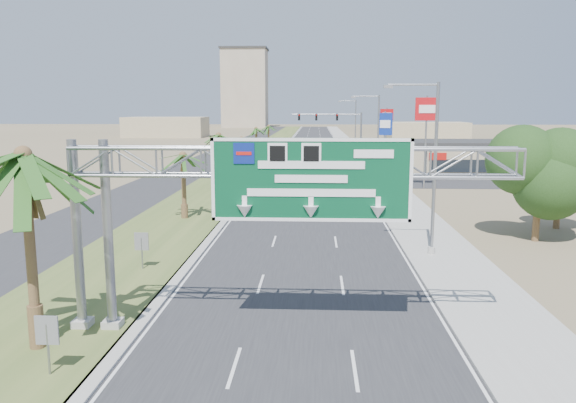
# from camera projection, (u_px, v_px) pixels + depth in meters

# --- Properties ---
(road) EXTENTS (12.00, 300.00, 0.02)m
(road) POSITION_uv_depth(u_px,v_px,m) (313.00, 149.00, 120.08)
(road) COLOR #28282B
(road) RESTS_ON ground
(sidewalk_right) EXTENTS (4.00, 300.00, 0.10)m
(sidewalk_right) POSITION_uv_depth(u_px,v_px,m) (353.00, 149.00, 119.66)
(sidewalk_right) COLOR #9E9B93
(sidewalk_right) RESTS_ON ground
(median_grass) EXTENTS (7.00, 300.00, 0.12)m
(median_grass) POSITION_uv_depth(u_px,v_px,m) (266.00, 148.00, 120.56)
(median_grass) COLOR #475C28
(median_grass) RESTS_ON ground
(opposing_road) EXTENTS (8.00, 300.00, 0.02)m
(opposing_road) POSITION_uv_depth(u_px,v_px,m) (234.00, 149.00, 120.91)
(opposing_road) COLOR #28282B
(opposing_road) RESTS_ON ground
(sign_gantry) EXTENTS (16.75, 1.24, 7.50)m
(sign_gantry) POSITION_uv_depth(u_px,v_px,m) (269.00, 177.00, 20.54)
(sign_gantry) COLOR gray
(sign_gantry) RESTS_ON ground
(palm_near) EXTENTS (5.70, 5.70, 8.35)m
(palm_near) POSITION_uv_depth(u_px,v_px,m) (23.00, 156.00, 18.90)
(palm_near) COLOR brown
(palm_near) RESTS_ON ground
(palm_row_b) EXTENTS (3.99, 3.99, 5.95)m
(palm_row_b) POSITION_uv_depth(u_px,v_px,m) (183.00, 157.00, 42.89)
(palm_row_b) COLOR brown
(palm_row_b) RESTS_ON ground
(palm_row_c) EXTENTS (3.99, 3.99, 6.75)m
(palm_row_c) POSITION_uv_depth(u_px,v_px,m) (219.00, 136.00, 58.53)
(palm_row_c) COLOR brown
(palm_row_c) RESTS_ON ground
(palm_row_d) EXTENTS (3.99, 3.99, 5.45)m
(palm_row_d) POSITION_uv_depth(u_px,v_px,m) (241.00, 139.00, 76.47)
(palm_row_d) COLOR brown
(palm_row_d) RESTS_ON ground
(palm_row_e) EXTENTS (3.99, 3.99, 6.15)m
(palm_row_e) POSITION_uv_depth(u_px,v_px,m) (256.00, 129.00, 95.08)
(palm_row_e) COLOR brown
(palm_row_e) RESTS_ON ground
(palm_row_f) EXTENTS (3.99, 3.99, 5.75)m
(palm_row_f) POSITION_uv_depth(u_px,v_px,m) (268.00, 127.00, 119.78)
(palm_row_f) COLOR brown
(palm_row_f) RESTS_ON ground
(streetlight_near) EXTENTS (3.27, 0.44, 10.00)m
(streetlight_near) POSITION_uv_depth(u_px,v_px,m) (431.00, 176.00, 32.25)
(streetlight_near) COLOR gray
(streetlight_near) RESTS_ON ground
(streetlight_mid) EXTENTS (3.27, 0.44, 10.00)m
(streetlight_mid) POSITION_uv_depth(u_px,v_px,m) (376.00, 144.00, 61.81)
(streetlight_mid) COLOR gray
(streetlight_mid) RESTS_ON ground
(streetlight_far) EXTENTS (3.27, 0.44, 10.00)m
(streetlight_far) POSITION_uv_depth(u_px,v_px,m) (354.00, 131.00, 97.28)
(streetlight_far) COLOR gray
(streetlight_far) RESTS_ON ground
(signal_mast) EXTENTS (10.28, 0.71, 8.00)m
(signal_mast) POSITION_uv_depth(u_px,v_px,m) (347.00, 134.00, 81.57)
(signal_mast) COLOR gray
(signal_mast) RESTS_ON ground
(store_building) EXTENTS (18.00, 10.00, 4.00)m
(store_building) POSITION_uv_depth(u_px,v_px,m) (475.00, 158.00, 75.33)
(store_building) COLOR tan
(store_building) RESTS_ON ground
(oak_near) EXTENTS (4.50, 4.50, 6.80)m
(oak_near) POSITION_uv_depth(u_px,v_px,m) (540.00, 172.00, 35.84)
(oak_near) COLOR brown
(oak_near) RESTS_ON ground
(oak_far) EXTENTS (3.50, 3.50, 5.60)m
(oak_far) POSITION_uv_depth(u_px,v_px,m) (560.00, 176.00, 39.75)
(oak_far) COLOR brown
(oak_far) RESTS_ON ground
(median_signback_a) EXTENTS (0.75, 0.08, 2.08)m
(median_signback_a) POSITION_uv_depth(u_px,v_px,m) (47.00, 335.00, 17.75)
(median_signback_a) COLOR gray
(median_signback_a) RESTS_ON ground
(median_signback_b) EXTENTS (0.75, 0.08, 2.08)m
(median_signback_b) POSITION_uv_depth(u_px,v_px,m) (142.00, 244.00, 29.61)
(median_signback_b) COLOR gray
(median_signback_b) RESTS_ON ground
(tower_distant) EXTENTS (20.00, 16.00, 35.00)m
(tower_distant) POSITION_uv_depth(u_px,v_px,m) (245.00, 89.00, 256.73)
(tower_distant) COLOR tan
(tower_distant) RESTS_ON ground
(building_distant_left) EXTENTS (24.00, 14.00, 6.00)m
(building_distant_left) POSITION_uv_depth(u_px,v_px,m) (166.00, 127.00, 171.06)
(building_distant_left) COLOR tan
(building_distant_left) RESTS_ON ground
(building_distant_right) EXTENTS (20.00, 12.00, 5.00)m
(building_distant_right) POSITION_uv_depth(u_px,v_px,m) (427.00, 132.00, 147.77)
(building_distant_right) COLOR tan
(building_distant_right) RESTS_ON ground
(car_left_lane) EXTENTS (2.29, 4.57, 1.49)m
(car_left_lane) POSITION_uv_depth(u_px,v_px,m) (249.00, 194.00, 51.84)
(car_left_lane) COLOR black
(car_left_lane) RESTS_ON ground
(car_mid_lane) EXTENTS (1.99, 4.85, 1.56)m
(car_mid_lane) POSITION_uv_depth(u_px,v_px,m) (324.00, 189.00, 54.40)
(car_mid_lane) COLOR maroon
(car_mid_lane) RESTS_ON ground
(car_right_lane) EXTENTS (3.30, 6.09, 1.62)m
(car_right_lane) POSITION_uv_depth(u_px,v_px,m) (331.00, 160.00, 85.99)
(car_right_lane) COLOR gray
(car_right_lane) RESTS_ON ground
(car_far) EXTENTS (2.31, 5.10, 1.45)m
(car_far) POSITION_uv_depth(u_px,v_px,m) (302.00, 153.00, 99.63)
(car_far) COLOR black
(car_far) RESTS_ON ground
(pole_sign_red_near) EXTENTS (2.41, 0.48, 9.88)m
(pole_sign_red_near) POSITION_uv_depth(u_px,v_px,m) (427.00, 115.00, 59.25)
(pole_sign_red_near) COLOR gray
(pole_sign_red_near) RESTS_ON ground
(pole_sign_blue) EXTENTS (2.01, 0.83, 8.16)m
(pole_sign_blue) POSITION_uv_depth(u_px,v_px,m) (385.00, 127.00, 76.35)
(pole_sign_blue) COLOR gray
(pole_sign_blue) RESTS_ON ground
(pole_sign_red_far) EXTENTS (2.21, 0.84, 8.67)m
(pole_sign_red_far) POSITION_uv_depth(u_px,v_px,m) (387.00, 119.00, 92.46)
(pole_sign_red_far) COLOR gray
(pole_sign_red_far) RESTS_ON ground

